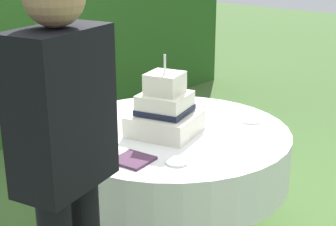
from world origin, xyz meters
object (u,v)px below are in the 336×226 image
(serving_plate_near, at_px, (171,103))
(serving_plate_left, at_px, (251,121))
(wedding_cake, at_px, (164,111))
(serving_plate_far, at_px, (177,162))
(standing_person, at_px, (66,164))
(cake_table, at_px, (172,153))
(napkin_stack, at_px, (133,160))
(serving_plate_right, at_px, (195,104))

(serving_plate_near, xyz_separation_m, serving_plate_left, (0.05, -0.53, 0.00))
(serving_plate_left, bearing_deg, wedding_cake, 149.86)
(serving_plate_far, bearing_deg, standing_person, 179.71)
(cake_table, bearing_deg, serving_plate_far, -136.09)
(napkin_stack, bearing_deg, wedding_cake, 20.42)
(serving_plate_far, relative_size, serving_plate_left, 0.96)
(wedding_cake, height_order, serving_plate_left, wedding_cake)
(serving_plate_near, relative_size, serving_plate_far, 1.16)
(wedding_cake, distance_m, standing_person, 0.90)
(serving_plate_right, distance_m, standing_person, 1.41)
(cake_table, relative_size, serving_plate_far, 11.90)
(serving_plate_left, height_order, standing_person, standing_person)
(serving_plate_far, distance_m, serving_plate_right, 0.85)
(cake_table, distance_m, standing_person, 1.00)
(serving_plate_near, xyz_separation_m, napkin_stack, (-0.74, -0.41, 0.00))
(wedding_cake, relative_size, serving_plate_right, 3.21)
(cake_table, xyz_separation_m, serving_plate_left, (0.38, -0.24, 0.14))
(serving_plate_right, xyz_separation_m, standing_person, (-1.32, -0.46, 0.20))
(wedding_cake, relative_size, serving_plate_near, 3.42)
(napkin_stack, bearing_deg, cake_table, 17.07)
(cake_table, distance_m, serving_plate_left, 0.47)
(serving_plate_far, bearing_deg, wedding_cake, 49.90)
(serving_plate_far, xyz_separation_m, napkin_stack, (-0.11, 0.16, 0.00))
(serving_plate_left, xyz_separation_m, serving_plate_right, (0.04, 0.41, 0.00))
(wedding_cake, bearing_deg, serving_plate_near, 36.67)
(serving_plate_near, bearing_deg, wedding_cake, -143.33)
(cake_table, xyz_separation_m, serving_plate_far, (-0.30, -0.29, 0.14))
(serving_plate_near, distance_m, serving_plate_right, 0.15)
(serving_plate_far, xyz_separation_m, standing_person, (-0.60, 0.00, 0.20))
(serving_plate_left, xyz_separation_m, standing_person, (-1.28, -0.04, 0.20))
(serving_plate_near, xyz_separation_m, serving_plate_right, (0.09, -0.12, 0.00))
(serving_plate_far, relative_size, napkin_stack, 0.66)
(serving_plate_near, height_order, standing_person, standing_person)
(serving_plate_near, height_order, serving_plate_right, same)
(serving_plate_right, bearing_deg, serving_plate_near, 128.46)
(serving_plate_far, bearing_deg, serving_plate_right, 32.59)
(serving_plate_right, bearing_deg, serving_plate_far, -147.41)
(serving_plate_far, relative_size, serving_plate_right, 0.81)
(cake_table, xyz_separation_m, napkin_stack, (-0.41, -0.13, 0.14))
(serving_plate_right, xyz_separation_m, napkin_stack, (-0.83, -0.30, 0.00))
(serving_plate_right, bearing_deg, wedding_cake, -160.78)
(serving_plate_right, distance_m, napkin_stack, 0.88)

